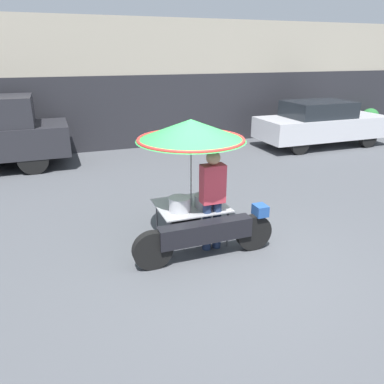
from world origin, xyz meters
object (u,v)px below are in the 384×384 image
(parked_car, at_px, (321,123))
(potted_plant, at_px, (370,118))
(vendor_person, at_px, (212,195))
(vendor_motorcycle_cart, at_px, (193,153))

(parked_car, distance_m, potted_plant, 3.88)
(vendor_person, distance_m, potted_plant, 12.17)
(vendor_motorcycle_cart, height_order, parked_car, vendor_motorcycle_cart)
(vendor_motorcycle_cart, distance_m, parked_car, 8.46)
(vendor_motorcycle_cart, xyz_separation_m, potted_plant, (10.26, 6.57, -1.04))
(parked_car, bearing_deg, vendor_motorcycle_cart, -142.15)
(vendor_motorcycle_cart, height_order, vendor_person, vendor_motorcycle_cart)
(vendor_motorcycle_cart, distance_m, potted_plant, 12.22)
(vendor_person, xyz_separation_m, potted_plant, (10.04, 6.87, -0.40))
(parked_car, height_order, potted_plant, parked_car)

